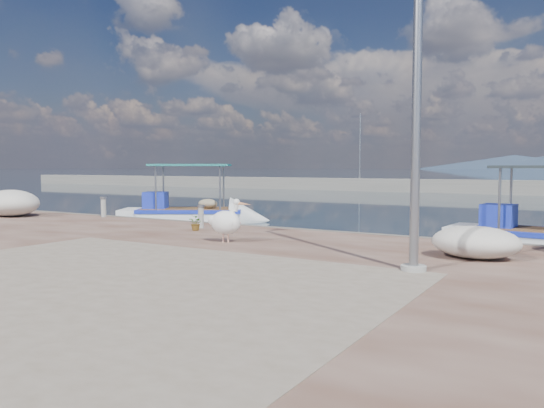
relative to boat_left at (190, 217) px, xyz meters
The scene contains 11 objects.
ground 10.94m from the boat_left, 50.89° to the right, with size 1400.00×1400.00×0.00m, color #162635.
quay_patch 13.94m from the boat_left, 55.48° to the right, with size 9.00×7.00×0.01m, color gray.
breakwater 32.26m from the boat_left, 77.65° to the left, with size 120.00×2.20×7.50m.
boat_left is the anchor object (origin of this frame).
pelican 9.77m from the boat_left, 44.70° to the right, with size 1.12×0.65×1.06m.
lamp_post 14.69m from the boat_left, 34.03° to the right, with size 0.44×0.96×7.00m.
bollard_near 6.58m from the boat_left, 46.89° to the right, with size 0.23×0.23×0.69m.
bollard_far 4.02m from the boat_left, 101.16° to the right, with size 0.24×0.24×0.74m.
potted_plant 7.20m from the boat_left, 48.34° to the right, with size 0.40×0.34×0.44m, color #33722D.
net_pile_a 6.77m from the boat_left, 125.61° to the right, with size 2.40×1.75×0.98m, color silver.
net_pile_d 13.90m from the boat_left, 25.93° to the right, with size 1.72×1.29×0.64m, color silver.
Camera 1 is at (7.55, -8.62, 2.32)m, focal length 35.00 mm.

